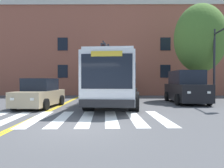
{
  "coord_description": "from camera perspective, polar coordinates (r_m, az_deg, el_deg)",
  "views": [
    {
      "loc": [
        1.35,
        -7.49,
        1.65
      ],
      "look_at": [
        1.26,
        6.51,
        1.42
      ],
      "focal_mm": 35.0,
      "sensor_mm": 36.0,
      "label": 1
    }
  ],
  "objects": [
    {
      "name": "car_grey_behind_bus",
      "position": [
        23.54,
        0.87,
        -0.48
      ],
      "size": [
        2.41,
        5.06,
        2.23
      ],
      "color": "slate",
      "rests_on": "ground"
    },
    {
      "name": "crosswalk",
      "position": [
        9.78,
        -13.06,
        -8.75
      ],
      "size": [
        9.25,
        4.5,
        0.01
      ],
      "color": "white",
      "rests_on": "ground"
    },
    {
      "name": "car_black_far_lane",
      "position": [
        16.73,
        18.77,
        -0.94
      ],
      "size": [
        2.31,
        4.86,
        2.35
      ],
      "color": "black",
      "rests_on": "ground"
    },
    {
      "name": "ground_plane",
      "position": [
        7.79,
        -9.82,
        -11.27
      ],
      "size": [
        120.0,
        120.0,
        0.0
      ],
      "primitive_type": "plane",
      "color": "#4C4C4F"
    },
    {
      "name": "car_tan_near_lane",
      "position": [
        14.06,
        -18.32,
        -2.55
      ],
      "size": [
        2.33,
        4.39,
        1.77
      ],
      "color": "tan",
      "rests_on": "ground"
    },
    {
      "name": "lane_line_yellow_inner",
      "position": [
        23.7,
        -8.25,
        -3.04
      ],
      "size": [
        0.12,
        36.0,
        0.01
      ],
      "primitive_type": "cube",
      "color": "gold",
      "rests_on": "ground"
    },
    {
      "name": "street_tree_curbside_large",
      "position": [
        19.81,
        21.99,
        10.94
      ],
      "size": [
        5.62,
        5.64,
        7.95
      ],
      "color": "brown",
      "rests_on": "ground"
    },
    {
      "name": "lane_line_yellow_outer",
      "position": [
        23.67,
        -7.87,
        -3.04
      ],
      "size": [
        0.12,
        36.0,
        0.01
      ],
      "primitive_type": "cube",
      "color": "gold",
      "rests_on": "ground"
    },
    {
      "name": "building_facade",
      "position": [
        27.79,
        0.5,
        8.47
      ],
      "size": [
        41.83,
        7.82,
        10.56
      ],
      "color": "#9E5642",
      "rests_on": "ground"
    },
    {
      "name": "traffic_light_overhead",
      "position": [
        16.48,
        -1.53,
        6.1
      ],
      "size": [
        0.52,
        3.25,
        4.61
      ],
      "color": "#28282D",
      "rests_on": "ground"
    },
    {
      "name": "traffic_light_near_corner",
      "position": [
        16.37,
        26.96,
        8.0
      ],
      "size": [
        0.64,
        3.86,
        5.42
      ],
      "color": "#28282D",
      "rests_on": "ground"
    },
    {
      "name": "city_bus",
      "position": [
        15.03,
        0.97,
        1.35
      ],
      "size": [
        3.67,
        10.84,
        3.21
      ],
      "color": "white",
      "rests_on": "ground"
    }
  ]
}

